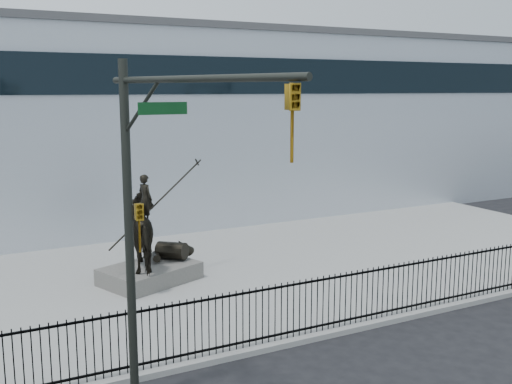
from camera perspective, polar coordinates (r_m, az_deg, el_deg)
name	(u,v)px	position (r m, az deg, el deg)	size (l,w,h in m)	color
ground	(402,341)	(16.37, 13.77, -13.64)	(120.00, 120.00, 0.00)	black
plaza	(271,268)	(21.74, 1.48, -7.21)	(30.00, 12.00, 0.15)	#979795
building	(155,125)	(32.82, -9.61, 6.30)	(44.00, 14.00, 9.00)	silver
picket_fence	(373,293)	(16.93, 11.08, -9.46)	(22.10, 0.10, 1.50)	black
statue_plinth	(150,274)	(20.19, -10.07, -7.67)	(2.95, 2.03, 0.55)	#514E4A
equestrian_statue	(150,231)	(19.84, -10.06, -3.68)	(3.54, 2.89, 3.20)	black
traffic_signal_left	(154,220)	(11.33, -9.73, -2.62)	(1.52, 4.84, 7.00)	black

